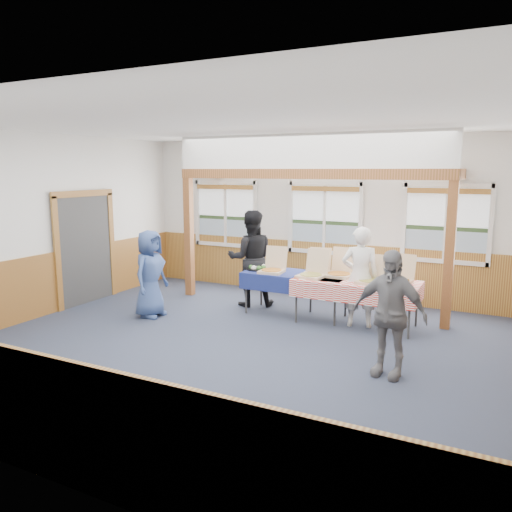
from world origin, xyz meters
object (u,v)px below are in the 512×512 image
Objects in this scene: person_grey at (389,314)px; woman_black at (251,258)px; woman_white at (360,277)px; table_left at (296,276)px; table_right at (356,283)px; man_blue at (150,274)px.

woman_black is at bearing 154.15° from person_grey.
woman_black reaches higher than woman_white.
woman_black reaches higher than table_left.
woman_black is (-2.12, 0.29, 0.21)m from table_right.
table_left is 1.12m from table_right.
man_blue is 4.35m from person_grey.
woman_white is 1.08× the size of man_blue.
table_right is at bearing 142.19° from woman_black.
person_grey is at bearing -68.05° from table_right.
table_left is 0.94× the size of table_right.
woman_white is (1.19, -0.14, 0.13)m from table_left.
table_left is 1.28× the size of man_blue.
person_grey reaches higher than table_left.
table_right is 2.10m from person_grey.
woman_black is at bearing -179.50° from table_left.
table_left is 1.08× the size of woman_black.
person_grey reaches higher than table_right.
table_right is at bearing -53.62° from woman_white.
woman_black is at bearing 167.74° from table_right.
table_left is at bearing -63.55° from man_blue.
woman_white is at bearing 6.20° from table_left.
table_right is 1.30× the size of person_grey.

